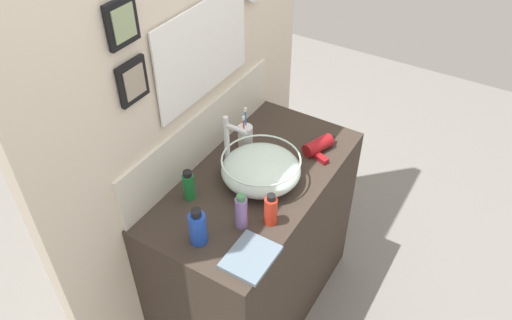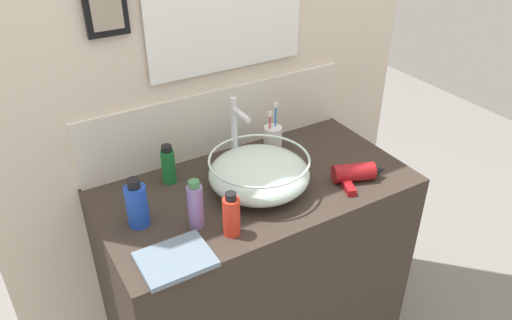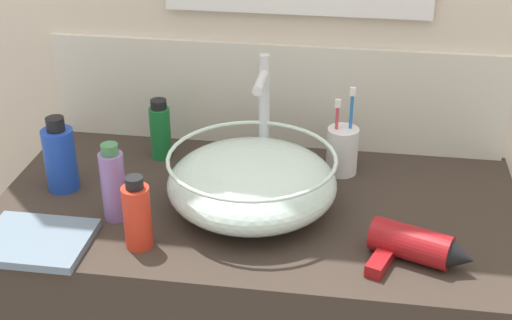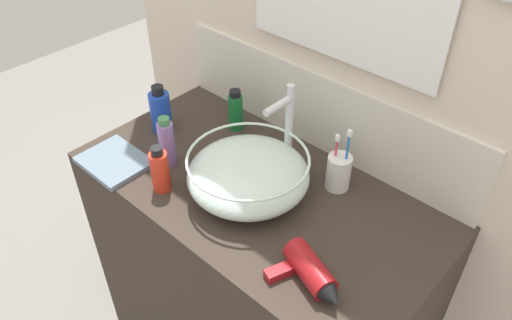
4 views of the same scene
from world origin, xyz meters
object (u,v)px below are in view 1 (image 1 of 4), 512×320
Objects in this scene: glass_bowl_sink at (261,169)px; lotion_bottle at (241,212)px; toothbrush_cup at (245,136)px; soap_dispenser at (198,228)px; shampoo_bottle at (189,186)px; hand_towel at (251,257)px; faucet at (229,140)px; hair_drier at (321,145)px; spray_bottle at (271,210)px.

glass_bowl_sink is 2.08× the size of lotion_bottle.
soap_dispenser is at bearing -164.47° from toothbrush_cup.
shampoo_bottle reaches higher than glass_bowl_sink.
soap_dispenser is 0.22m from hand_towel.
toothbrush_cup is 0.50m from lotion_bottle.
toothbrush_cup is (0.17, 0.19, -0.01)m from glass_bowl_sink.
toothbrush_cup reaches higher than shampoo_bottle.
faucet is 1.35× the size of toothbrush_cup.
faucet is 1.35× the size of hand_towel.
hair_drier is 1.39× the size of shampoo_bottle.
hand_towel is (-0.38, -0.34, -0.15)m from faucet.
lotion_bottle is 0.18m from hand_towel.
toothbrush_cup is at bearing 30.51° from lotion_bottle.
glass_bowl_sink is at bearing 14.75° from lotion_bottle.
soap_dispenser is at bearing -161.91° from faucet.
hair_drier is at bearing -11.80° from soap_dispenser.
hair_drier reaches higher than hand_towel.
shampoo_bottle is (-0.41, 0.01, 0.01)m from toothbrush_cup.
hand_towel is at bearing -110.08° from shampoo_bottle.
faucet is at bearing -8.97° from shampoo_bottle.
shampoo_bottle reaches higher than hair_drier.
spray_bottle is (-0.19, -0.16, 0.00)m from glass_bowl_sink.
faucet is 1.65× the size of soap_dispenser.
hand_towel is (-0.19, -0.03, -0.06)m from spray_bottle.
faucet is 0.36m from lotion_bottle.
glass_bowl_sink is 0.25m from toothbrush_cup.
soap_dispenser is (-0.41, 0.02, 0.01)m from glass_bowl_sink.
spray_bottle is at bearing -176.81° from hair_drier.
glass_bowl_sink is at bearing 39.70° from spray_bottle.
spray_bottle is at bearing -81.34° from shampoo_bottle.
spray_bottle is at bearing 8.21° from hand_towel.
glass_bowl_sink is at bearing -3.43° from soap_dispenser.
glass_bowl_sink is 0.41m from soap_dispenser.
toothbrush_cup is 0.60m from soap_dispenser.
soap_dispenser reaches higher than glass_bowl_sink.
hair_drier is 0.70m from hand_towel.
toothbrush_cup reaches higher than hand_towel.
glass_bowl_sink is 2.38× the size of shampoo_bottle.
glass_bowl_sink is 1.69× the size of toothbrush_cup.
toothbrush_cup is 0.41m from shampoo_bottle.
faucet reaches higher than hair_drier.
faucet is at bearing -170.89° from toothbrush_cup.
glass_bowl_sink is at bearing 25.77° from hand_towel.
soap_dispenser is 0.82× the size of hand_towel.
soap_dispenser reaches higher than hand_towel.
spray_bottle is (-0.19, -0.32, -0.09)m from faucet.
soap_dispenser is (-0.17, -0.17, 0.01)m from shampoo_bottle.
hair_drier is at bearing -30.08° from shampoo_bottle.
spray_bottle is at bearing -136.36° from toothbrush_cup.
lotion_bottle is at bearing 130.42° from spray_bottle.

